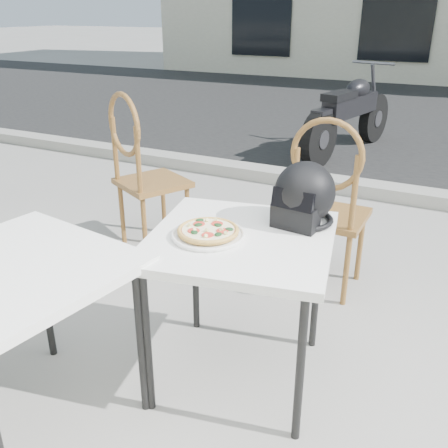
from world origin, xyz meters
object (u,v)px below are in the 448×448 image
at_px(pizza, 208,230).
at_px(cafe_table_side, 11,282).
at_px(motorcycle, 350,116).
at_px(cafe_table_main, 240,250).
at_px(plate, 208,235).
at_px(cafe_chair_main, 328,199).
at_px(helmet, 304,197).
at_px(cafe_chair_side, 141,165).

bearing_deg(pizza, cafe_table_side, -131.72).
bearing_deg(motorcycle, cafe_table_main, -70.54).
distance_m(cafe_table_main, cafe_table_side, 0.92).
bearing_deg(cafe_table_main, motorcycle, 96.95).
height_order(plate, cafe_chair_main, cafe_chair_main).
xyz_separation_m(plate, cafe_table_side, (-0.53, -0.59, -0.06)).
bearing_deg(cafe_chair_main, cafe_table_side, 64.83).
relative_size(pizza, helmet, 0.90).
bearing_deg(cafe_chair_side, helmet, -179.34).
xyz_separation_m(plate, helmet, (0.31, 0.33, 0.11)).
bearing_deg(motorcycle, cafe_chair_side, -89.07).
bearing_deg(cafe_chair_main, helmet, 95.67).
distance_m(cafe_table_side, cafe_chair_side, 1.70).
bearing_deg(cafe_chair_side, cafe_table_side, 135.99).
xyz_separation_m(cafe_table_main, cafe_chair_side, (-1.19, 0.95, -0.03)).
bearing_deg(plate, cafe_chair_main, 76.08).
bearing_deg(pizza, cafe_chair_side, 136.51).
xyz_separation_m(cafe_table_main, cafe_table_side, (-0.64, -0.66, 0.01)).
distance_m(pizza, cafe_chair_main, 1.04).
distance_m(pizza, cafe_chair_side, 1.48).
relative_size(cafe_table_main, cafe_chair_main, 0.82).
distance_m(plate, motorcycle, 4.33).
relative_size(cafe_table_main, pizza, 3.23).
xyz_separation_m(pizza, cafe_chair_side, (-1.07, 1.02, -0.13)).
xyz_separation_m(cafe_chair_main, motorcycle, (-0.65, 3.30, -0.16)).
bearing_deg(cafe_table_side, cafe_chair_main, 64.08).
bearing_deg(cafe_table_main, pizza, -149.30).
relative_size(cafe_chair_side, motorcycle, 0.56).
relative_size(pizza, cafe_chair_side, 0.25).
xyz_separation_m(cafe_table_main, motorcycle, (-0.52, 4.24, -0.21)).
height_order(cafe_table_main, motorcycle, motorcycle).
height_order(plate, helmet, helmet).
relative_size(pizza, motorcycle, 0.14).
xyz_separation_m(pizza, cafe_chair_main, (0.25, 1.00, -0.15)).
xyz_separation_m(cafe_chair_main, cafe_table_side, (-0.77, -1.59, 0.07)).
bearing_deg(pizza, cafe_chair_main, 76.08).
bearing_deg(plate, cafe_table_side, -131.73).
bearing_deg(cafe_table_main, helmet, 53.97).
distance_m(helmet, cafe_chair_main, 0.72).
relative_size(plate, helmet, 1.09).
bearing_deg(cafe_chair_side, cafe_table_main, 168.72).
distance_m(cafe_chair_main, motorcycle, 3.37).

